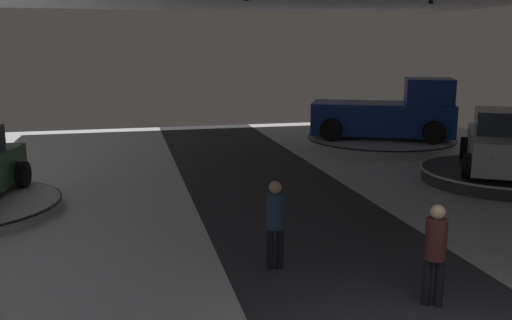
{
  "coord_description": "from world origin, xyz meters",
  "views": [
    {
      "loc": [
        -3.77,
        -5.0,
        3.86
      ],
      "look_at": [
        -1.01,
        6.65,
        1.4
      ],
      "focal_mm": 38.98,
      "sensor_mm": 36.0,
      "label": 1
    }
  ],
  "objects_px": {
    "visitor_walking_near": "(275,219)",
    "visitor_walking_far": "(435,249)",
    "display_platform_deep_right": "(380,142)",
    "display_car_far_right": "(503,143)",
    "pickup_truck_deep_right": "(390,114)",
    "display_platform_far_right": "(501,175)"
  },
  "relations": [
    {
      "from": "display_platform_far_right",
      "to": "pickup_truck_deep_right",
      "type": "bearing_deg",
      "value": 95.05
    },
    {
      "from": "visitor_walking_far",
      "to": "visitor_walking_near",
      "type": "bearing_deg",
      "value": 134.98
    },
    {
      "from": "display_platform_deep_right",
      "to": "display_platform_far_right",
      "type": "distance_m",
      "value": 6.17
    },
    {
      "from": "display_platform_deep_right",
      "to": "display_platform_far_right",
      "type": "height_order",
      "value": "display_platform_far_right"
    },
    {
      "from": "visitor_walking_near",
      "to": "visitor_walking_far",
      "type": "height_order",
      "value": "same"
    },
    {
      "from": "display_platform_deep_right",
      "to": "display_car_far_right",
      "type": "xyz_separation_m",
      "value": [
        0.84,
        -6.09,
        0.94
      ]
    },
    {
      "from": "display_platform_far_right",
      "to": "visitor_walking_far",
      "type": "distance_m",
      "value": 8.96
    },
    {
      "from": "visitor_walking_near",
      "to": "visitor_walking_far",
      "type": "distance_m",
      "value": 2.74
    },
    {
      "from": "display_platform_far_right",
      "to": "display_car_far_right",
      "type": "distance_m",
      "value": 0.93
    },
    {
      "from": "display_platform_deep_right",
      "to": "visitor_walking_far",
      "type": "bearing_deg",
      "value": -112.51
    },
    {
      "from": "pickup_truck_deep_right",
      "to": "display_car_far_right",
      "type": "height_order",
      "value": "pickup_truck_deep_right"
    },
    {
      "from": "display_platform_far_right",
      "to": "visitor_walking_near",
      "type": "relative_size",
      "value": 2.82
    },
    {
      "from": "visitor_walking_far",
      "to": "pickup_truck_deep_right",
      "type": "bearing_deg",
      "value": 66.15
    },
    {
      "from": "display_platform_deep_right",
      "to": "pickup_truck_deep_right",
      "type": "xyz_separation_m",
      "value": [
        0.29,
        -0.13,
        1.1
      ]
    },
    {
      "from": "display_car_far_right",
      "to": "pickup_truck_deep_right",
      "type": "bearing_deg",
      "value": 95.23
    },
    {
      "from": "pickup_truck_deep_right",
      "to": "display_platform_deep_right",
      "type": "bearing_deg",
      "value": 155.46
    },
    {
      "from": "pickup_truck_deep_right",
      "to": "visitor_walking_near",
      "type": "height_order",
      "value": "pickup_truck_deep_right"
    },
    {
      "from": "display_platform_far_right",
      "to": "visitor_walking_far",
      "type": "xyz_separation_m",
      "value": [
        -6.07,
        -6.56,
        0.7
      ]
    },
    {
      "from": "pickup_truck_deep_right",
      "to": "display_platform_far_right",
      "type": "bearing_deg",
      "value": -84.95
    },
    {
      "from": "pickup_truck_deep_right",
      "to": "visitor_walking_far",
      "type": "relative_size",
      "value": 3.58
    },
    {
      "from": "display_car_far_right",
      "to": "visitor_walking_far",
      "type": "height_order",
      "value": "display_car_far_right"
    },
    {
      "from": "display_car_far_right",
      "to": "visitor_walking_near",
      "type": "xyz_separation_m",
      "value": [
        -8.03,
        -4.64,
        -0.23
      ]
    }
  ]
}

